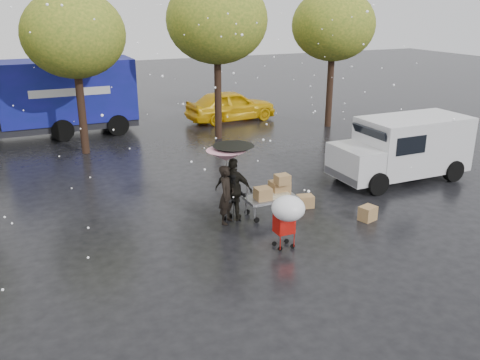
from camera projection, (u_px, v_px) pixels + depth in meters
name	position (u px, v px, depth m)	size (l,w,h in m)	color
ground	(269.00, 230.00, 14.05)	(90.00, 90.00, 0.00)	black
person_pink	(227.00, 195.00, 14.29)	(0.62, 0.41, 1.71)	black
person_middle	(234.00, 197.00, 14.45)	(0.71, 0.55, 1.46)	black
person_black	(234.00, 190.00, 14.46)	(1.08, 0.45, 1.85)	black
umbrella_pink	(226.00, 156.00, 13.91)	(1.10, 1.10, 2.15)	#4C4C4C
umbrella_black	(233.00, 151.00, 14.08)	(1.17, 1.17, 2.23)	#4C4C4C
vendor_cart	(273.00, 192.00, 14.86)	(1.52, 0.80, 1.27)	slate
shopping_cart	(288.00, 211.00, 12.62)	(0.84, 0.84, 1.46)	#A30E09
white_van	(404.00, 147.00, 17.82)	(4.91, 2.18, 2.20)	silver
blue_truck	(49.00, 99.00, 23.44)	(8.30, 2.60, 3.50)	navy
box_ground_near	(368.00, 213.00, 14.66)	(0.46, 0.37, 0.42)	#905E3F
box_ground_far	(305.00, 201.00, 15.61)	(0.48, 0.37, 0.37)	#905E3F
yellow_taxi	(231.00, 105.00, 26.86)	(1.93, 4.79, 1.63)	#EEB70C
tree_row	(150.00, 27.00, 20.83)	(21.60, 4.40, 7.12)	black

